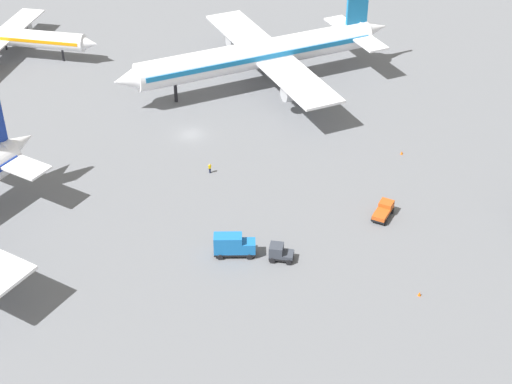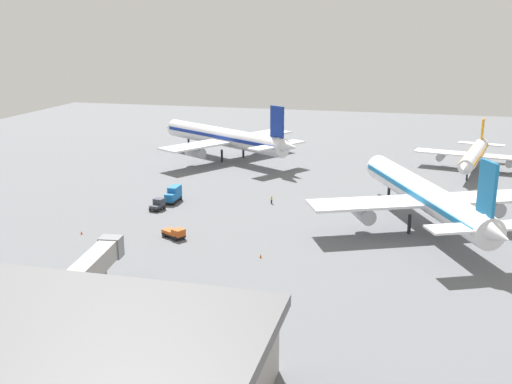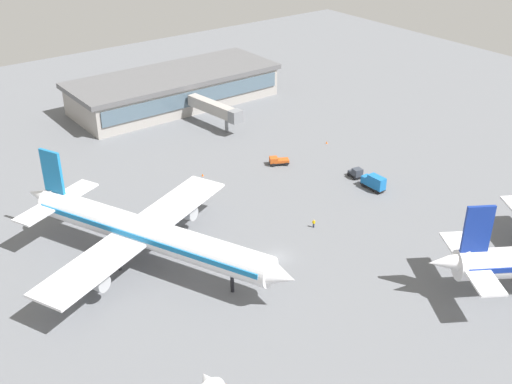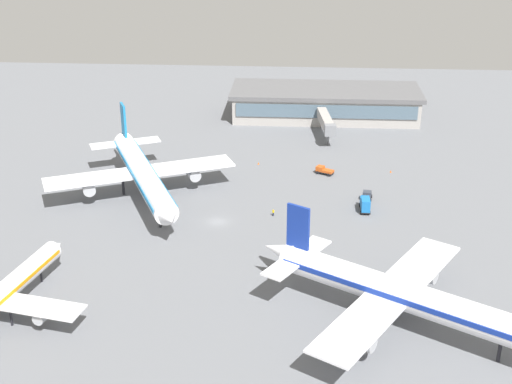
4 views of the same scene
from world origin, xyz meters
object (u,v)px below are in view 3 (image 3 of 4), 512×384
at_px(pushback_tractor, 278,161).
at_px(safety_cone_near_gate, 327,142).
at_px(safety_cone_mid_apron, 203,175).
at_px(catering_truck, 374,182).
at_px(baggage_tug, 356,173).
at_px(ground_crew_worker, 314,223).
at_px(airplane_at_gate, 146,233).

distance_m(pushback_tractor, safety_cone_near_gate, 17.23).
bearing_deg(safety_cone_near_gate, safety_cone_mid_apron, -5.52).
relative_size(catering_truck, pushback_tractor, 1.17).
distance_m(baggage_tug, pushback_tractor, 18.20).
bearing_deg(ground_crew_worker, airplane_at_gate, 120.70).
relative_size(baggage_tug, ground_crew_worker, 2.08).
height_order(ground_crew_worker, safety_cone_mid_apron, ground_crew_worker).
distance_m(ground_crew_worker, safety_cone_near_gate, 40.02).
bearing_deg(catering_truck, pushback_tractor, 21.70).
bearing_deg(ground_crew_worker, safety_cone_mid_apron, 55.43).
height_order(pushback_tractor, ground_crew_worker, pushback_tractor).
height_order(airplane_at_gate, catering_truck, airplane_at_gate).
bearing_deg(safety_cone_mid_apron, airplane_at_gate, 41.70).
distance_m(pushback_tractor, ground_crew_worker, 28.17).
distance_m(baggage_tug, safety_cone_near_gate, 19.10).
bearing_deg(baggage_tug, ground_crew_worker, -54.49).
height_order(catering_truck, safety_cone_near_gate, catering_truck).
distance_m(baggage_tug, ground_crew_worker, 23.70).
height_order(airplane_at_gate, ground_crew_worker, airplane_at_gate).
height_order(catering_truck, baggage_tug, catering_truck).
bearing_deg(safety_cone_near_gate, catering_truck, 70.71).
height_order(catering_truck, safety_cone_mid_apron, catering_truck).
height_order(airplane_at_gate, safety_cone_mid_apron, airplane_at_gate).
relative_size(airplane_at_gate, safety_cone_mid_apron, 87.44).
bearing_deg(catering_truck, safety_cone_near_gate, -19.61).
xyz_separation_m(baggage_tug, safety_cone_near_gate, (-7.40, -17.59, -0.86)).
xyz_separation_m(airplane_at_gate, pushback_tractor, (-42.56, -17.31, -5.19)).
relative_size(pushback_tractor, safety_cone_mid_apron, 7.97).
xyz_separation_m(baggage_tug, ground_crew_worker, (21.38, 10.21, -0.31)).
xyz_separation_m(airplane_at_gate, baggage_tug, (-52.24, -1.90, -5.00)).
bearing_deg(safety_cone_near_gate, baggage_tug, 67.18).
distance_m(airplane_at_gate, pushback_tractor, 46.24).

